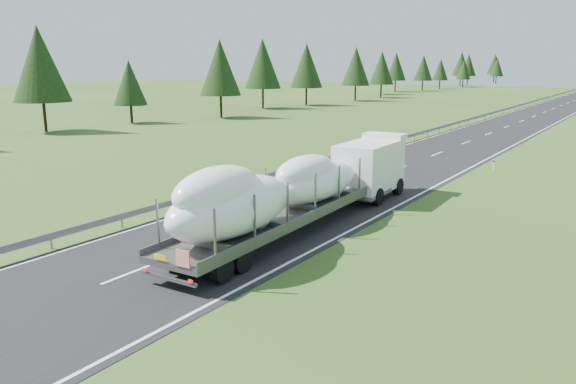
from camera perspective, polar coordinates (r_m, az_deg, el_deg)
The scene contains 5 objects.
ground at distance 23.45m, azimuth -15.57°, elevation -7.92°, with size 400.00×400.00×0.00m, color #2E4C19.
road_surface at distance 115.61m, azimuth 25.43°, elevation 7.69°, with size 10.00×400.00×0.02m, color black.
guardrail at distance 116.41m, azimuth 22.86°, elevation 8.24°, with size 0.10×400.00×0.76m.
tree_line_left at distance 133.13m, azimuth 6.66°, elevation 12.50°, with size 15.57×274.63×12.55m.
boat_truck at distance 27.83m, azimuth 1.15°, elevation 0.61°, with size 3.44×20.41×4.18m.
Camera 1 is at (16.87, -14.08, 8.17)m, focal length 35.00 mm.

